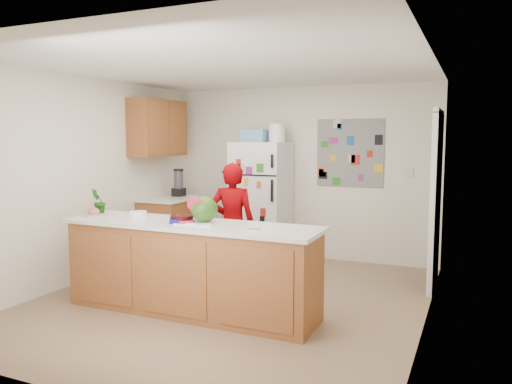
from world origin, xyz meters
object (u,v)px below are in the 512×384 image
at_px(person, 233,225).
at_px(watermelon, 204,209).
at_px(refrigerator, 261,201).
at_px(cherry_bowl, 182,219).

xyz_separation_m(person, watermelon, (0.19, -0.99, 0.33)).
distance_m(refrigerator, watermelon, 2.42).
bearing_deg(cherry_bowl, person, 86.87).
height_order(person, watermelon, person).
xyz_separation_m(refrigerator, person, (0.23, -1.38, -0.11)).
bearing_deg(refrigerator, cherry_bowl, -85.96).
height_order(refrigerator, person, refrigerator).
bearing_deg(watermelon, cherry_bowl, -173.32).
xyz_separation_m(refrigerator, watermelon, (0.41, -2.37, 0.21)).
bearing_deg(watermelon, refrigerator, 99.86).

